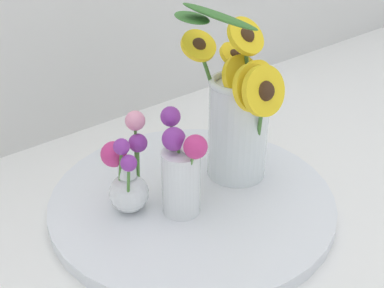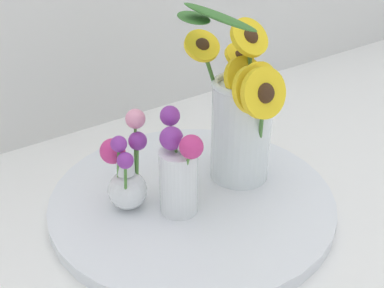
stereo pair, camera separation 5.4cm
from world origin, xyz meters
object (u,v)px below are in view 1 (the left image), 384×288
at_px(mason_jar_sunflowers, 239,115).
at_px(serving_tray, 192,198).
at_px(vase_small_center, 182,171).
at_px(vase_bulb_right, 127,175).

bearing_deg(mason_jar_sunflowers, serving_tray, 173.29).
relative_size(vase_small_center, vase_bulb_right, 1.06).
xyz_separation_m(serving_tray, vase_bulb_right, (-0.11, 0.04, 0.08)).
relative_size(serving_tray, mason_jar_sunflowers, 1.50).
xyz_separation_m(serving_tray, vase_small_center, (-0.05, -0.03, 0.09)).
relative_size(mason_jar_sunflowers, vase_small_center, 1.93).
bearing_deg(vase_small_center, mason_jar_sunflowers, 6.46).
height_order(mason_jar_sunflowers, vase_bulb_right, mason_jar_sunflowers).
distance_m(serving_tray, mason_jar_sunflowers, 0.18).
distance_m(serving_tray, vase_small_center, 0.11).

